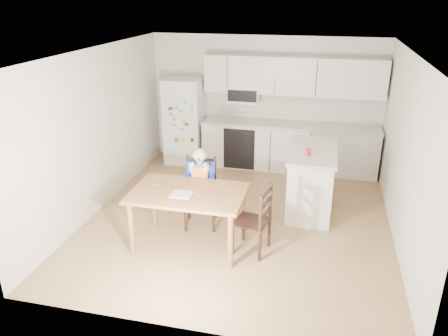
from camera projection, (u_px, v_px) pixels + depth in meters
name	position (u px, v px, depth m)	size (l,w,h in m)	color
room	(247.00, 131.00, 6.74)	(4.52, 5.01, 2.51)	olive
refrigerator	(185.00, 121.00, 8.72)	(0.72, 0.70, 1.70)	silver
kitchen_run	(288.00, 125.00, 8.36)	(3.37, 0.62, 2.15)	silver
kitchen_island	(311.00, 180.00, 6.85)	(0.72, 1.37, 1.01)	silver
red_cup	(308.00, 152.00, 6.43)	(0.08, 0.08, 0.10)	red
dining_table	(188.00, 199.00, 5.80)	(1.50, 0.97, 0.81)	brown
napkin	(182.00, 194.00, 5.67)	(0.27, 0.24, 0.01)	silver
toddler_spoon	(157.00, 184.00, 5.95)	(0.02, 0.02, 0.12)	#1F3AAE
chair_booster	(200.00, 179.00, 6.35)	(0.53, 0.53, 1.20)	black
chair_side	(258.00, 216.00, 5.69)	(0.49, 0.49, 0.95)	black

